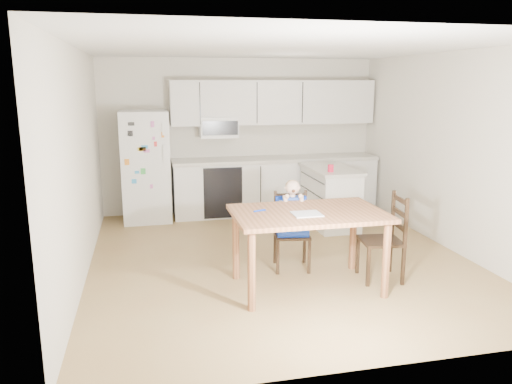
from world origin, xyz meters
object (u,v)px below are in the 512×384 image
object	(u,v)px
chair_booster	(292,215)
chair_side	(390,232)
red_cup	(331,168)
kitchen_island	(330,196)
dining_table	(308,222)
refrigerator	(146,166)

from	to	relation	value
chair_booster	chair_side	world-z (taller)	chair_booster
chair_side	red_cup	bearing A→B (deg)	-172.75
kitchen_island	chair_booster	bearing A→B (deg)	-124.24
dining_table	chair_side	xyz separation A→B (m)	(0.94, 0.04, -0.18)
dining_table	chair_side	world-z (taller)	chair_side
refrigerator	chair_side	distance (m)	3.98
kitchen_island	dining_table	distance (m)	2.45
refrigerator	chair_side	xyz separation A→B (m)	(2.55, -3.04, -0.31)
red_cup	dining_table	xyz separation A→B (m)	(-0.94, -1.84, -0.22)
red_cup	chair_side	size ratio (longest dim) A/B	0.11
kitchen_island	chair_booster	world-z (taller)	chair_booster
kitchen_island	red_cup	xyz separation A→B (m)	(-0.14, -0.35, 0.49)
chair_side	dining_table	bearing A→B (deg)	-80.54
refrigerator	dining_table	size ratio (longest dim) A/B	1.10
refrigerator	dining_table	bearing A→B (deg)	-62.49
dining_table	chair_side	distance (m)	0.96
red_cup	chair_booster	size ratio (longest dim) A/B	0.10
refrigerator	chair_booster	bearing A→B (deg)	-56.84
refrigerator	chair_side	size ratio (longest dim) A/B	1.79
dining_table	chair_side	size ratio (longest dim) A/B	1.62
red_cup	chair_booster	bearing A→B (deg)	-127.31
chair_booster	kitchen_island	bearing A→B (deg)	65.08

